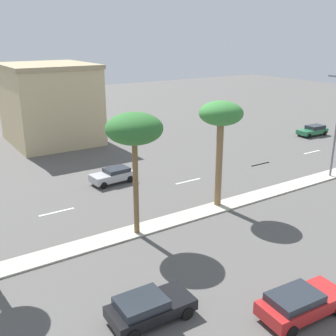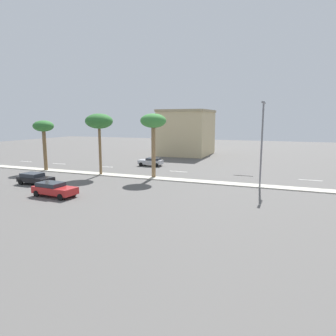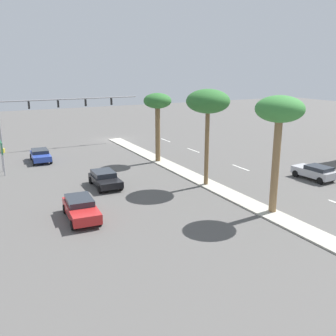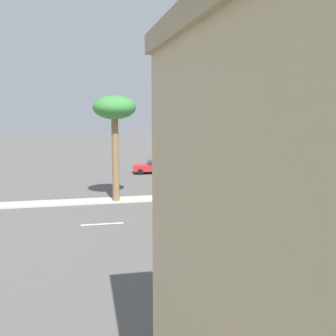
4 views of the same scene
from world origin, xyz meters
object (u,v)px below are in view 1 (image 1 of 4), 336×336
(palm_tree_outboard, at_px, (134,130))
(sedan_red_leading, at_px, (301,303))
(sedan_green_outboard, at_px, (313,130))
(sedan_black_mid, at_px, (149,307))
(commercial_building, at_px, (50,103))
(palm_tree_leading, at_px, (221,118))
(sedan_silver_trailing, at_px, (113,175))

(palm_tree_outboard, relative_size, sedan_red_leading, 1.78)
(sedan_green_outboard, bearing_deg, sedan_black_mid, -62.18)
(sedan_black_mid, distance_m, sedan_red_leading, 7.40)
(sedan_red_leading, bearing_deg, commercial_building, 178.54)
(commercial_building, height_order, palm_tree_leading, commercial_building)
(sedan_green_outboard, bearing_deg, palm_tree_outboard, -70.72)
(palm_tree_outboard, height_order, sedan_black_mid, palm_tree_outboard)
(commercial_building, height_order, sedan_black_mid, commercial_building)
(sedan_green_outboard, bearing_deg, sedan_silver_trailing, -86.68)
(palm_tree_leading, distance_m, sedan_black_mid, 15.97)
(sedan_red_leading, relative_size, sedan_green_outboard, 1.06)
(sedan_red_leading, bearing_deg, sedan_green_outboard, 127.06)
(palm_tree_outboard, bearing_deg, sedan_green_outboard, 109.28)
(palm_tree_leading, bearing_deg, sedan_silver_trailing, -153.63)
(sedan_black_mid, distance_m, sedan_silver_trailing, 19.50)
(sedan_silver_trailing, xyz_separation_m, sedan_red_leading, (22.05, -0.68, 0.02))
(commercial_building, relative_size, sedan_silver_trailing, 2.90)
(sedan_silver_trailing, bearing_deg, sedan_black_mid, -21.04)
(sedan_black_mid, height_order, sedan_red_leading, sedan_red_leading)
(commercial_building, distance_m, sedan_black_mid, 37.34)
(palm_tree_outboard, xyz_separation_m, sedan_black_mid, (8.10, -3.88, -6.62))
(commercial_building, distance_m, palm_tree_outboard, 28.59)
(commercial_building, distance_m, sedan_red_leading, 40.45)
(palm_tree_outboard, distance_m, sedan_black_mid, 11.15)
(palm_tree_outboard, distance_m, sedan_green_outboard, 36.63)
(commercial_building, bearing_deg, sedan_green_outboard, 61.79)
(palm_tree_outboard, xyz_separation_m, sedan_red_leading, (11.95, 2.45, -6.57))
(palm_tree_outboard, height_order, sedan_red_leading, palm_tree_outboard)
(palm_tree_outboard, xyz_separation_m, sedan_silver_trailing, (-10.10, 3.13, -6.59))
(sedan_black_mid, height_order, sedan_silver_trailing, sedan_silver_trailing)
(palm_tree_outboard, relative_size, sedan_silver_trailing, 2.05)
(sedan_black_mid, bearing_deg, sedan_green_outboard, 117.82)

